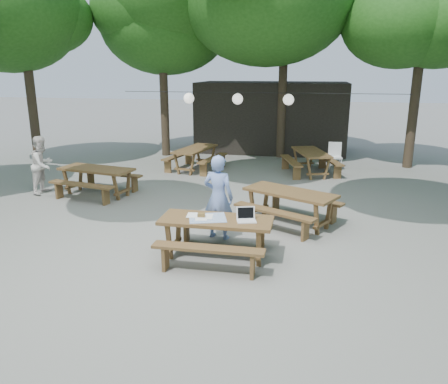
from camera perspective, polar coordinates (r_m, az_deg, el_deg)
ground at (r=8.84m, az=-3.61°, el=-6.30°), size 80.00×80.00×0.00m
pavilion at (r=18.58m, az=6.28°, el=9.77°), size 6.00×3.00×2.80m
main_picnic_table at (r=7.90m, az=-1.00°, el=-5.98°), size 2.00×1.58×0.75m
picnic_table_nw at (r=12.31m, az=-16.21°, el=1.38°), size 2.16×1.91×0.75m
picnic_table_ne at (r=9.71m, az=8.55°, el=-1.96°), size 2.41×2.27×0.75m
picnic_table_far_w at (r=14.85m, az=-3.76°, el=4.37°), size 1.92×2.17×0.75m
picnic_table_far_e at (r=14.53m, az=11.24°, el=3.85°), size 2.07×2.28×0.75m
woman at (r=8.69m, az=-0.73°, el=-0.68°), size 0.69×0.53×1.71m
second_person at (r=12.94m, az=-22.60°, el=3.30°), size 0.62×0.79×1.58m
plastic_chair at (r=15.47m, az=14.27°, el=3.89°), size 0.48×0.48×0.90m
laptop at (r=7.67m, az=2.90°, el=-3.32°), size 0.39×0.34×0.24m
tabletop_clutter at (r=7.82m, az=-2.41°, el=-3.31°), size 0.81×0.72×0.08m
paper_lanterns at (r=14.13m, az=1.84°, el=12.07°), size 9.00×0.34×0.38m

